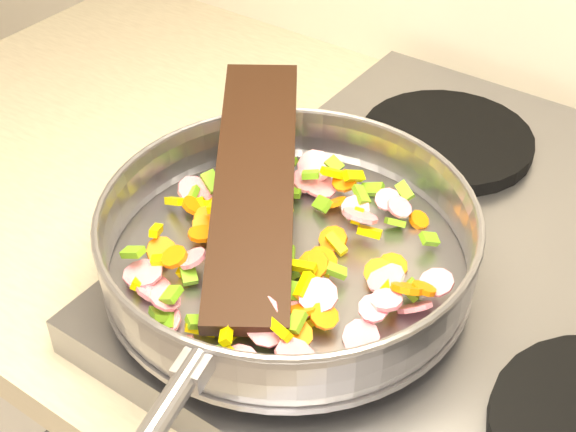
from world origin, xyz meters
The scene contains 6 objects.
cooktop centered at (-0.70, 1.67, 0.92)m, with size 0.60×0.60×0.04m, color #939399.
grate_fl centered at (-0.84, 1.52, 0.95)m, with size 0.19×0.19×0.02m, color black.
grate_bl centered at (-0.84, 1.81, 0.95)m, with size 0.19×0.19×0.02m, color black.
saute_pan centered at (-0.86, 1.53, 0.99)m, with size 0.38×0.54×0.06m.
vegetable_heap centered at (-0.86, 1.52, 0.98)m, with size 0.29×0.30×0.05m.
wooden_spatula centered at (-0.92, 1.56, 1.01)m, with size 0.32×0.07×0.01m, color black.
Camera 1 is at (-0.56, 1.10, 1.45)m, focal length 50.00 mm.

